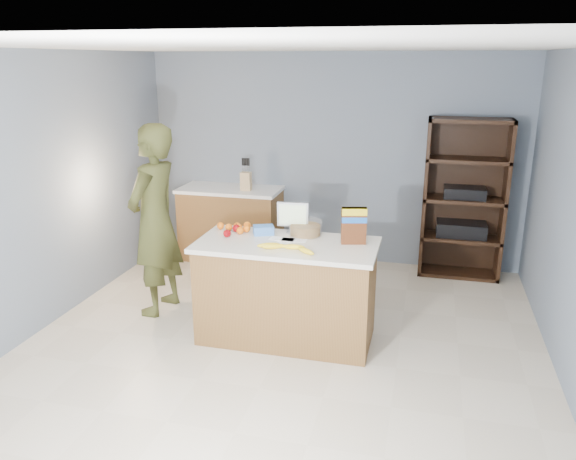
% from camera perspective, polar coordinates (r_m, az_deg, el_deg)
% --- Properties ---
extents(floor, '(4.50, 5.00, 0.02)m').
position_cam_1_polar(floor, '(4.92, -1.03, -12.39)').
color(floor, beige).
rests_on(floor, ground).
extents(walls, '(4.52, 5.02, 2.51)m').
position_cam_1_polar(walls, '(4.36, -1.14, 6.91)').
color(walls, slate).
rests_on(walls, ground).
extents(counter_peninsula, '(1.56, 0.76, 0.90)m').
position_cam_1_polar(counter_peninsula, '(5.00, -0.14, -6.59)').
color(counter_peninsula, brown).
rests_on(counter_peninsula, ground).
extents(back_cabinet, '(1.24, 0.62, 0.90)m').
position_cam_1_polar(back_cabinet, '(7.03, -5.78, 0.70)').
color(back_cabinet, brown).
rests_on(back_cabinet, ground).
extents(shelving_unit, '(0.90, 0.40, 1.80)m').
position_cam_1_polar(shelving_unit, '(6.68, 17.39, 2.79)').
color(shelving_unit, black).
rests_on(shelving_unit, ground).
extents(person, '(0.51, 0.72, 1.85)m').
position_cam_1_polar(person, '(5.53, -13.37, 0.93)').
color(person, '#3D401C').
rests_on(person, ground).
extents(knife_block, '(0.12, 0.10, 0.31)m').
position_cam_1_polar(knife_block, '(6.76, -4.29, 5.04)').
color(knife_block, tan).
rests_on(knife_block, back_cabinet).
extents(envelopes, '(0.33, 0.13, 0.00)m').
position_cam_1_polar(envelopes, '(4.90, 0.01, -0.97)').
color(envelopes, white).
rests_on(envelopes, counter_peninsula).
extents(bananas, '(0.52, 0.21, 0.04)m').
position_cam_1_polar(bananas, '(4.64, -0.28, -1.77)').
color(bananas, yellow).
rests_on(bananas, counter_peninsula).
extents(apples, '(0.10, 0.24, 0.07)m').
position_cam_1_polar(apples, '(5.06, -5.73, -0.08)').
color(apples, '#860409').
rests_on(apples, counter_peninsula).
extents(oranges, '(0.33, 0.24, 0.07)m').
position_cam_1_polar(oranges, '(5.17, -5.21, 0.27)').
color(oranges, orange).
rests_on(oranges, counter_peninsula).
extents(blue_carton, '(0.21, 0.18, 0.08)m').
position_cam_1_polar(blue_carton, '(5.05, -2.51, -0.00)').
color(blue_carton, blue).
rests_on(blue_carton, counter_peninsula).
extents(salad_bowl, '(0.30, 0.30, 0.13)m').
position_cam_1_polar(salad_bowl, '(5.03, 1.77, 0.15)').
color(salad_bowl, '#267219').
rests_on(salad_bowl, counter_peninsula).
extents(tv, '(0.28, 0.12, 0.28)m').
position_cam_1_polar(tv, '(5.06, 0.49, 1.47)').
color(tv, silver).
rests_on(tv, counter_peninsula).
extents(cereal_box, '(0.22, 0.12, 0.32)m').
position_cam_1_polar(cereal_box, '(4.78, 6.71, 0.72)').
color(cereal_box, '#592B14').
rests_on(cereal_box, counter_peninsula).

